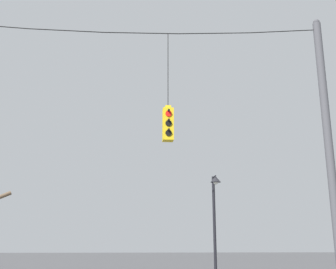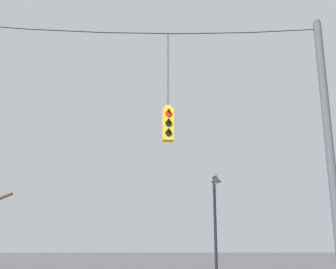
% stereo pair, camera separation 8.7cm
% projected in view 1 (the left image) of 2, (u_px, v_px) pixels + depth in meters
% --- Properties ---
extents(utility_pole_right, '(0.27, 0.27, 9.60)m').
position_uv_depth(utility_pole_right, '(329.00, 151.00, 13.80)').
color(utility_pole_right, '#4C4C51').
rests_on(utility_pole_right, ground_plane).
extents(span_wire, '(17.39, 0.03, 0.53)m').
position_uv_depth(span_wire, '(68.00, 26.00, 14.00)').
color(span_wire, black).
extents(traffic_light_near_left_pole, '(0.34, 0.58, 3.76)m').
position_uv_depth(traffic_light_near_left_pole, '(168.00, 124.00, 13.49)').
color(traffic_light_near_left_pole, yellow).
extents(street_lamp, '(0.43, 0.75, 4.59)m').
position_uv_depth(street_lamp, '(215.00, 208.00, 17.20)').
color(street_lamp, black).
rests_on(street_lamp, ground_plane).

